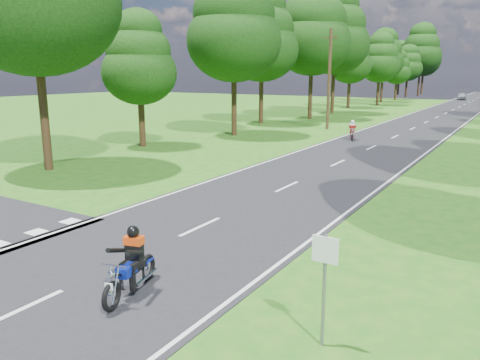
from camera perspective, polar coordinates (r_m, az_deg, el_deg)
The scene contains 9 objects.
ground at distance 12.80m, azimuth -10.21°, elevation -8.14°, with size 160.00×160.00×0.00m, color #1C5B14.
main_road at distance 59.58m, azimuth 23.80°, elevation 7.46°, with size 7.00×140.00×0.02m, color black.
road_markings at distance 57.74m, azimuth 23.40°, elevation 7.37°, with size 7.40×140.00×0.01m.
treeline at distance 69.33m, azimuth 26.85°, elevation 14.64°, with size 40.00×115.35×14.78m.
telegraph_pole at distance 39.44m, azimuth 10.81°, elevation 12.00°, with size 1.20×0.26×8.00m.
road_sign at distance 7.98m, azimuth 10.26°, elevation -11.06°, with size 0.45×0.07×2.00m.
rider_near_blue at distance 10.07m, azimuth -13.31°, elevation -9.68°, with size 0.58×1.74×1.45m, color #0D2099, non-canonical shape.
rider_far_red at distance 33.48m, azimuth 13.52°, elevation 5.95°, with size 0.54×1.63×1.36m, color #B80E12, non-canonical shape.
distant_car at distance 90.29m, azimuth 25.41°, elevation 9.21°, with size 1.47×3.65×1.24m, color #A7A9AE.
Camera 1 is at (8.05, -8.85, 4.56)m, focal length 35.00 mm.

